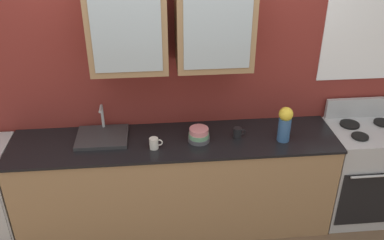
{
  "coord_description": "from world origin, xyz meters",
  "views": [
    {
      "loc": [
        -0.13,
        -2.9,
        2.7
      ],
      "look_at": [
        0.14,
        0.0,
        1.07
      ],
      "focal_mm": 39.16,
      "sensor_mm": 36.0,
      "label": 1
    }
  ],
  "objects_px": {
    "cup_near_sink": "(154,143)",
    "cup_near_bowls": "(238,132)",
    "stove_range": "(361,172)",
    "bowl_stack": "(199,135)",
    "vase": "(285,123)",
    "sink_faucet": "(102,136)"
  },
  "relations": [
    {
      "from": "bowl_stack",
      "to": "cup_near_sink",
      "type": "distance_m",
      "value": 0.37
    },
    {
      "from": "stove_range",
      "to": "sink_faucet",
      "type": "height_order",
      "value": "sink_faucet"
    },
    {
      "from": "stove_range",
      "to": "vase",
      "type": "bearing_deg",
      "value": -174.28
    },
    {
      "from": "bowl_stack",
      "to": "vase",
      "type": "xyz_separation_m",
      "value": [
        0.69,
        -0.05,
        0.1
      ]
    },
    {
      "from": "stove_range",
      "to": "cup_near_sink",
      "type": "height_order",
      "value": "stove_range"
    },
    {
      "from": "stove_range",
      "to": "sink_faucet",
      "type": "xyz_separation_m",
      "value": [
        -2.27,
        0.09,
        0.46
      ]
    },
    {
      "from": "bowl_stack",
      "to": "vase",
      "type": "relative_size",
      "value": 0.59
    },
    {
      "from": "cup_near_bowls",
      "to": "bowl_stack",
      "type": "bearing_deg",
      "value": -174.88
    },
    {
      "from": "stove_range",
      "to": "bowl_stack",
      "type": "height_order",
      "value": "stove_range"
    },
    {
      "from": "sink_faucet",
      "to": "bowl_stack",
      "type": "relative_size",
      "value": 2.36
    },
    {
      "from": "sink_faucet",
      "to": "bowl_stack",
      "type": "height_order",
      "value": "sink_faucet"
    },
    {
      "from": "bowl_stack",
      "to": "vase",
      "type": "height_order",
      "value": "vase"
    },
    {
      "from": "sink_faucet",
      "to": "cup_near_sink",
      "type": "bearing_deg",
      "value": -23.95
    },
    {
      "from": "cup_near_sink",
      "to": "cup_near_bowls",
      "type": "distance_m",
      "value": 0.7
    },
    {
      "from": "sink_faucet",
      "to": "vase",
      "type": "height_order",
      "value": "vase"
    },
    {
      "from": "cup_near_sink",
      "to": "cup_near_bowls",
      "type": "relative_size",
      "value": 1.04
    },
    {
      "from": "stove_range",
      "to": "bowl_stack",
      "type": "xyz_separation_m",
      "value": [
        -1.48,
        -0.03,
        0.49
      ]
    },
    {
      "from": "sink_faucet",
      "to": "cup_near_bowls",
      "type": "bearing_deg",
      "value": -4.18
    },
    {
      "from": "stove_range",
      "to": "cup_near_bowls",
      "type": "xyz_separation_m",
      "value": [
        -1.16,
        0.0,
        0.48
      ]
    },
    {
      "from": "stove_range",
      "to": "cup_near_bowls",
      "type": "distance_m",
      "value": 1.25
    },
    {
      "from": "cup_near_bowls",
      "to": "sink_faucet",
      "type": "bearing_deg",
      "value": 175.82
    },
    {
      "from": "cup_near_sink",
      "to": "vase",
      "type": "bearing_deg",
      "value": 1.26
    }
  ]
}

